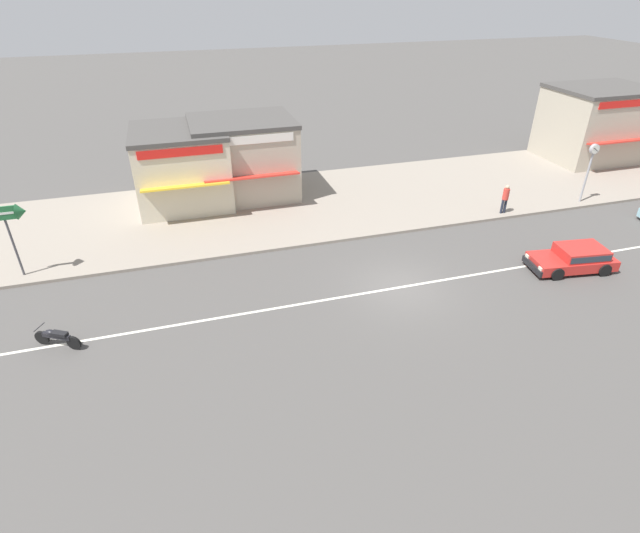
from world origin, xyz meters
name	(u,v)px	position (x,y,z in m)	size (l,w,h in m)	color
ground_plane	(401,287)	(0.00, 0.00, 0.00)	(160.00, 160.00, 0.00)	#4C4947
lane_centre_stripe	(401,287)	(0.00, 0.00, 0.00)	(50.40, 0.14, 0.01)	silver
kerb_strip	(333,201)	(0.00, 9.76, 0.07)	(68.00, 10.00, 0.15)	gray
hatchback_red_2	(575,257)	(8.32, -0.79, 0.59)	(4.03, 2.17, 1.10)	red
motorcycle_0	(56,337)	(-13.80, -0.08, 0.42)	(1.70, 1.07, 0.80)	black
street_clock	(591,160)	(14.00, 5.37, 2.66)	(0.57, 0.22, 3.47)	#9E9EA3
arrow_signboard	(17,216)	(-15.49, 5.56, 2.99)	(1.46, 0.67, 3.38)	#4C4C51
pedestrian_near_clock	(505,197)	(8.64, 5.26, 1.12)	(0.34, 0.34, 1.67)	#232838
shopfront_corner_warung	(182,166)	(-8.40, 11.99, 2.32)	(5.17, 5.95, 4.33)	beige
shopfront_mid_block	(244,158)	(-4.80, 12.20, 2.43)	(5.92, 5.60, 4.55)	#B2A893
shopfront_far_kios	(597,123)	(20.40, 12.05, 2.63)	(6.69, 6.03, 4.96)	#B2A893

